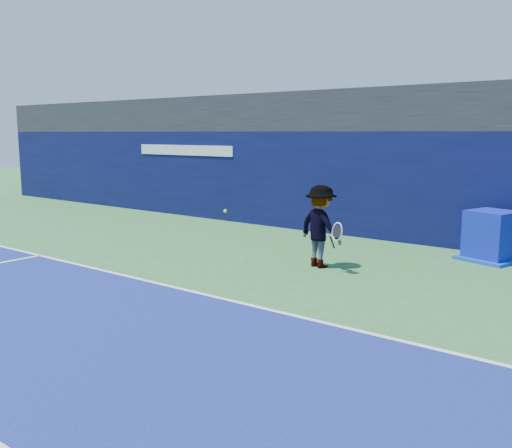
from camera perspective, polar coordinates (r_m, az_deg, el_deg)
name	(u,v)px	position (r m, az deg, el deg)	size (l,w,h in m)	color
ground	(43,334)	(9.22, -20.48, -10.26)	(80.00, 80.00, 0.00)	#326F36
baseline	(186,290)	(10.99, -6.99, -6.57)	(24.00, 0.10, 0.01)	white
stadium_band	(388,111)	(17.64, 13.03, 10.96)	(36.00, 3.00, 1.20)	#222127
back_wall_assembly	(370,184)	(16.80, 11.30, 3.95)	(36.00, 1.03, 3.00)	#0A0D39
equipment_cart	(492,238)	(14.42, 22.49, -1.29)	(1.51, 1.51, 1.17)	#0C17A9
tennis_player	(321,226)	(12.70, 6.48, -0.24)	(1.42, 0.97, 1.83)	silver
tennis_ball	(225,211)	(12.98, -3.10, 1.31)	(0.08, 0.08, 0.08)	#C8EB1A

